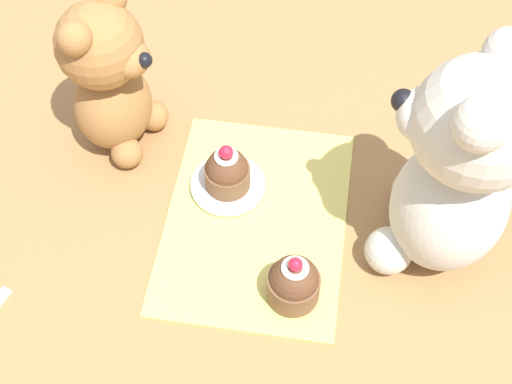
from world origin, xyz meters
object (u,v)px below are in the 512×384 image
teddy_bear_cream (458,172)px  teddy_bear_tan (109,77)px  cupcake_near_cream_bear (294,282)px  cupcake_near_tan_bear (227,171)px  saucer_plate (228,185)px

teddy_bear_cream → teddy_bear_tan: bearing=-87.6°
teddy_bear_cream → cupcake_near_cream_bear: (0.09, -0.15, -0.10)m
teddy_bear_cream → cupcake_near_tan_bear: size_ratio=4.15×
cupcake_near_cream_bear → saucer_plate: cupcake_near_cream_bear is taller
cupcake_near_tan_bear → cupcake_near_cream_bear: bearing=35.7°
teddy_bear_cream → cupcake_near_tan_bear: 0.26m
teddy_bear_tan → cupcake_near_tan_bear: bearing=-96.9°
saucer_plate → cupcake_near_tan_bear: size_ratio=1.31×
teddy_bear_cream → teddy_bear_tan: teddy_bear_cream is taller
teddy_bear_cream → teddy_bear_tan: (-0.10, -0.38, -0.03)m
teddy_bear_tan → cupcake_near_cream_bear: bearing=-113.0°
saucer_plate → teddy_bear_cream: bearing=80.1°
teddy_bear_tan → cupcake_near_cream_bear: 0.31m
teddy_bear_tan → cupcake_near_tan_bear: 0.17m
cupcake_near_cream_bear → cupcake_near_tan_bear: bearing=-144.3°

